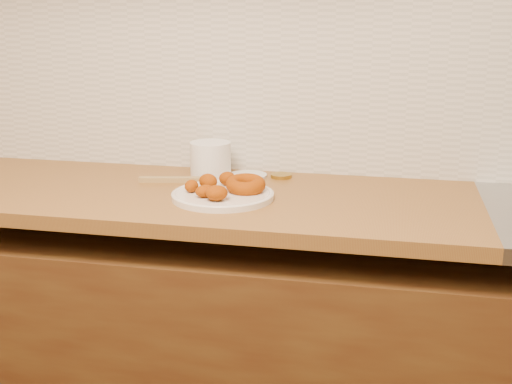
% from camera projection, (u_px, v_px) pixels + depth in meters
% --- Properties ---
extents(wall_back, '(4.00, 0.02, 2.70)m').
position_uv_depth(wall_back, '(318.00, 31.00, 1.98)').
color(wall_back, '#B9AD90').
rests_on(wall_back, ground).
extents(base_cabinet, '(3.60, 0.60, 0.77)m').
position_uv_depth(base_cabinet, '(298.00, 359.00, 1.95)').
color(base_cabinet, '#523716').
rests_on(base_cabinet, floor).
extents(butcher_block, '(2.30, 0.62, 0.04)m').
position_uv_depth(butcher_block, '(89.00, 191.00, 1.95)').
color(butcher_block, brown).
rests_on(butcher_block, base_cabinet).
extents(backsplash, '(3.60, 0.02, 0.60)m').
position_uv_depth(backsplash, '(316.00, 80.00, 2.01)').
color(backsplash, beige).
rests_on(backsplash, wall_back).
extents(donut_plate, '(0.29, 0.29, 0.02)m').
position_uv_depth(donut_plate, '(223.00, 196.00, 1.80)').
color(donut_plate, silver).
rests_on(donut_plate, butcher_block).
extents(ring_donut, '(0.15, 0.15, 0.05)m').
position_uv_depth(ring_donut, '(245.00, 184.00, 1.81)').
color(ring_donut, '#883003').
rests_on(ring_donut, donut_plate).
extents(fried_dough_chunks, '(0.15, 0.23, 0.04)m').
position_uv_depth(fried_dough_chunks, '(211.00, 186.00, 1.79)').
color(fried_dough_chunks, '#883003').
rests_on(fried_dough_chunks, donut_plate).
extents(plastic_tub, '(0.16, 0.16, 0.11)m').
position_uv_depth(plastic_tub, '(211.00, 159.00, 2.04)').
color(plastic_tub, white).
rests_on(plastic_tub, butcher_block).
extents(tub_lid, '(0.14, 0.14, 0.01)m').
position_uv_depth(tub_lid, '(248.00, 175.00, 2.04)').
color(tub_lid, silver).
rests_on(tub_lid, butcher_block).
extents(brass_jar_lid, '(0.08, 0.08, 0.01)m').
position_uv_depth(brass_jar_lid, '(281.00, 176.00, 2.03)').
color(brass_jar_lid, olive).
rests_on(brass_jar_lid, butcher_block).
extents(wooden_utensil, '(0.20, 0.06, 0.02)m').
position_uv_depth(wooden_utensil, '(172.00, 180.00, 1.98)').
color(wooden_utensil, olive).
rests_on(wooden_utensil, butcher_block).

